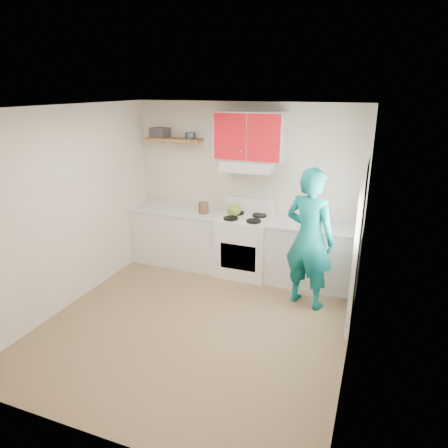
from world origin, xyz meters
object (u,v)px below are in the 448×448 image
at_px(stove, 245,246).
at_px(crock, 204,208).
at_px(tin, 190,136).
at_px(kettle, 234,210).
at_px(person, 309,239).

distance_m(stove, crock, 0.87).
height_order(stove, crock, crock).
bearing_deg(stove, crock, -179.55).
relative_size(tin, kettle, 0.74).
height_order(stove, person, person).
relative_size(crock, person, 0.10).
distance_m(tin, person, 2.48).
bearing_deg(person, stove, -10.80).
bearing_deg(tin, kettle, -9.55).
xyz_separation_m(stove, kettle, (-0.20, 0.05, 0.55)).
bearing_deg(tin, stove, -10.70).
relative_size(kettle, person, 0.12).
distance_m(kettle, crock, 0.49).
distance_m(stove, kettle, 0.59).
bearing_deg(crock, kettle, 7.02).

